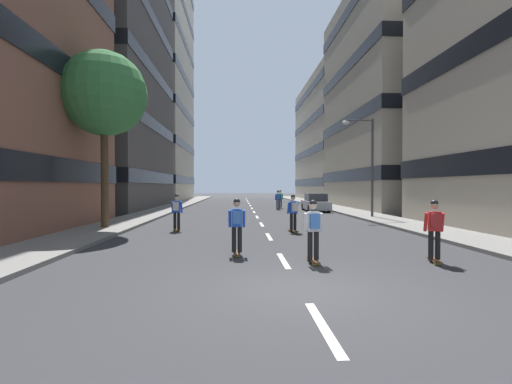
{
  "coord_description": "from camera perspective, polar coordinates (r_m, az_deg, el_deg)",
  "views": [
    {
      "loc": [
        -1.3,
        -7.53,
        2.16
      ],
      "look_at": [
        0.0,
        19.6,
        1.72
      ],
      "focal_mm": 25.7,
      "sensor_mm": 36.0,
      "label": 1
    }
  ],
  "objects": [
    {
      "name": "skater_0",
      "position": [
        11.48,
        -3.0,
        -4.81
      ],
      "size": [
        0.53,
        0.9,
        1.78
      ],
      "color": "brown",
      "rests_on": "ground_plane"
    },
    {
      "name": "skater_3",
      "position": [
        17.22,
        5.83,
        -2.9
      ],
      "size": [
        0.57,
        0.92,
        1.78
      ],
      "color": "brown",
      "rests_on": "ground_plane"
    },
    {
      "name": "sidewalk_right",
      "position": [
        38.25,
        11.19,
        -2.23
      ],
      "size": [
        2.72,
        72.2,
        0.14
      ],
      "primitive_type": "cube",
      "color": "gray",
      "rests_on": "ground_plane"
    },
    {
      "name": "sidewalk_left",
      "position": [
        37.71,
        -12.82,
        -2.28
      ],
      "size": [
        2.72,
        72.2,
        0.14
      ],
      "primitive_type": "cube",
      "color": "gray",
      "rests_on": "ground_plane"
    },
    {
      "name": "building_right_far",
      "position": [
        59.61,
        15.41,
        7.66
      ],
      "size": [
        15.83,
        22.61,
        18.21
      ],
      "color": "#BCB29E",
      "rests_on": "ground_plane"
    },
    {
      "name": "skater_6",
      "position": [
        10.39,
        8.92,
        -5.42
      ],
      "size": [
        0.54,
        0.9,
        1.78
      ],
      "color": "brown",
      "rests_on": "ground_plane"
    },
    {
      "name": "skater_2",
      "position": [
        18.03,
        -12.26,
        -2.75
      ],
      "size": [
        0.54,
        0.91,
        1.78
      ],
      "color": "brown",
      "rests_on": "ground_plane"
    },
    {
      "name": "building_right_mid",
      "position": [
        41.12,
        24.58,
        12.76
      ],
      "size": [
        15.83,
        18.58,
        21.13
      ],
      "color": "#B2A893",
      "rests_on": "ground_plane"
    },
    {
      "name": "street_tree_near",
      "position": [
        20.05,
        -22.56,
        13.85
      ],
      "size": [
        4.13,
        4.13,
        8.64
      ],
      "color": "#4C3823",
      "rests_on": "sidewalk_left"
    },
    {
      "name": "streetlamp_right",
      "position": [
        25.57,
        16.89,
        5.31
      ],
      "size": [
        2.13,
        0.3,
        6.5
      ],
      "color": "#3F3F44",
      "rests_on": "sidewalk_right"
    },
    {
      "name": "skater_4",
      "position": [
        36.12,
        3.8,
        -0.95
      ],
      "size": [
        0.56,
        0.92,
        1.78
      ],
      "color": "brown",
      "rests_on": "ground_plane"
    },
    {
      "name": "building_left_far",
      "position": [
        60.53,
        -18.52,
        15.98
      ],
      "size": [
        15.83,
        19.2,
        35.7
      ],
      "color": "#BCB29E",
      "rests_on": "ground_plane"
    },
    {
      "name": "skater_1",
      "position": [
        11.52,
        26.04,
        -4.89
      ],
      "size": [
        0.57,
        0.92,
        1.78
      ],
      "color": "brown",
      "rests_on": "ground_plane"
    },
    {
      "name": "skater_5",
      "position": [
        33.74,
        3.45,
        -1.03
      ],
      "size": [
        0.54,
        0.91,
        1.78
      ],
      "color": "brown",
      "rests_on": "ground_plane"
    },
    {
      "name": "building_left_mid",
      "position": [
        42.0,
        -26.76,
        22.22
      ],
      "size": [
        15.83,
        18.09,
        34.78
      ],
      "color": "#4C4744",
      "rests_on": "ground_plane"
    },
    {
      "name": "parked_car_near",
      "position": [
        31.97,
        9.25,
        -1.71
      ],
      "size": [
        1.82,
        4.4,
        1.52
      ],
      "color": "#B2B7BF",
      "rests_on": "ground_plane"
    },
    {
      "name": "lane_markings",
      "position": [
        35.62,
        -0.65,
        -2.55
      ],
      "size": [
        0.16,
        62.2,
        0.01
      ],
      "color": "silver",
      "rests_on": "ground_plane"
    },
    {
      "name": "ground_plane",
      "position": [
        33.88,
        -0.54,
        -2.74
      ],
      "size": [
        157.53,
        157.53,
        0.0
      ],
      "primitive_type": "plane",
      "color": "#333335"
    }
  ]
}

